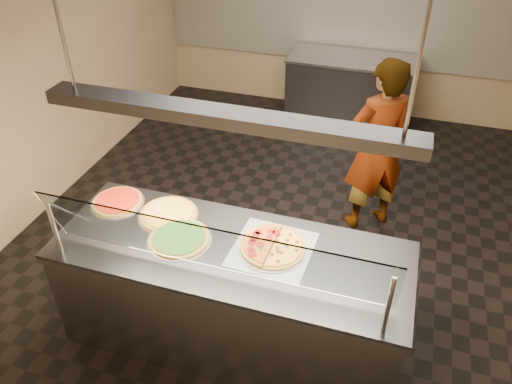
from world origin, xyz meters
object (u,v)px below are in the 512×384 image
(pizza_tomato, at_px, (118,201))
(perforated_tray, at_px, (272,248))
(prep_table, at_px, (349,91))
(heat_lamp_housing, at_px, (225,117))
(worker, at_px, (377,148))
(pizza_cheese, at_px, (168,213))
(pizza_spatula, at_px, (163,211))
(serving_counter, at_px, (232,295))
(sneeze_guard, at_px, (210,249))
(half_pizza_sausage, at_px, (288,249))
(pizza_spinach, at_px, (179,238))
(half_pizza_pepperoni, at_px, (258,242))

(pizza_tomato, bearing_deg, perforated_tray, -6.67)
(prep_table, xyz_separation_m, heat_lamp_housing, (-0.26, -3.93, 1.48))
(worker, bearing_deg, pizza_cheese, 12.63)
(pizza_spatula, height_order, worker, worker)
(perforated_tray, distance_m, worker, 1.79)
(heat_lamp_housing, bearing_deg, pizza_cheese, 159.50)
(serving_counter, xyz_separation_m, pizza_cheese, (-0.58, 0.22, 0.48))
(sneeze_guard, distance_m, pizza_tomato, 1.21)
(prep_table, bearing_deg, heat_lamp_housing, -93.81)
(serving_counter, relative_size, half_pizza_sausage, 5.53)
(serving_counter, xyz_separation_m, pizza_spatula, (-0.62, 0.21, 0.49))
(pizza_cheese, height_order, pizza_tomato, same)
(pizza_spinach, bearing_deg, half_pizza_sausage, 7.93)
(sneeze_guard, relative_size, half_pizza_pepperoni, 5.00)
(pizza_tomato, distance_m, pizza_spatula, 0.41)
(perforated_tray, bearing_deg, pizza_tomato, 173.33)
(worker, bearing_deg, pizza_spatula, 11.86)
(perforated_tray, xyz_separation_m, pizza_tomato, (-1.31, 0.15, 0.01))
(serving_counter, relative_size, pizza_tomato, 6.09)
(half_pizza_pepperoni, distance_m, pizza_spatula, 0.80)
(perforated_tray, xyz_separation_m, pizza_spinach, (-0.66, -0.11, 0.01))
(half_pizza_pepperoni, relative_size, pizza_spatula, 1.77)
(pizza_cheese, bearing_deg, perforated_tray, -8.66)
(perforated_tray, xyz_separation_m, pizza_spatula, (-0.90, 0.13, 0.02))
(sneeze_guard, distance_m, half_pizza_sausage, 0.64)
(heat_lamp_housing, bearing_deg, prep_table, 86.19)
(pizza_tomato, height_order, heat_lamp_housing, heat_lamp_housing)
(perforated_tray, bearing_deg, sneeze_guard, -123.16)
(half_pizza_pepperoni, xyz_separation_m, prep_table, (0.09, 3.85, -0.50))
(serving_counter, distance_m, half_pizza_sausage, 0.63)
(pizza_tomato, height_order, pizza_spatula, pizza_spatula)
(sneeze_guard, height_order, heat_lamp_housing, heat_lamp_housing)
(serving_counter, relative_size, pizza_cheese, 5.51)
(pizza_cheese, bearing_deg, serving_counter, -20.50)
(half_pizza_sausage, relative_size, heat_lamp_housing, 0.20)
(pizza_spinach, height_order, pizza_spatula, pizza_spatula)
(serving_counter, bearing_deg, sneeze_guard, -90.00)
(perforated_tray, relative_size, pizza_spatula, 2.18)
(pizza_spatula, relative_size, heat_lamp_housing, 0.11)
(half_pizza_sausage, bearing_deg, pizza_spatula, 172.83)
(sneeze_guard, distance_m, prep_table, 4.35)
(heat_lamp_housing, bearing_deg, worker, 65.59)
(perforated_tray, bearing_deg, pizza_cheese, 171.34)
(pizza_tomato, xyz_separation_m, pizza_spatula, (0.40, -0.03, 0.01))
(serving_counter, xyz_separation_m, heat_lamp_housing, (0.00, 0.00, 1.48))
(pizza_tomato, distance_m, worker, 2.40)
(pizza_spinach, height_order, prep_table, pizza_spinach)
(perforated_tray, relative_size, heat_lamp_housing, 0.24)
(half_pizza_sausage, relative_size, worker, 0.26)
(pizza_spinach, distance_m, heat_lamp_housing, 1.07)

